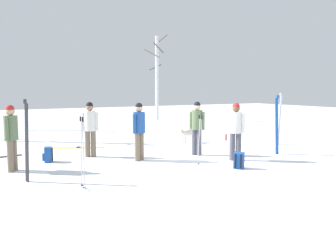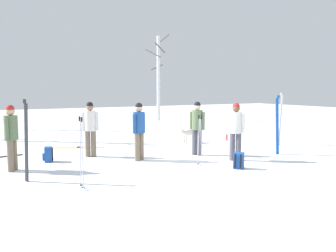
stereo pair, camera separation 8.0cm
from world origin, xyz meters
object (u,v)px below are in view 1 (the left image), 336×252
Objects in this scene: person_2 at (139,128)px; ski_pair_planted_1 at (280,119)px; person_1 at (236,128)px; ski_pair_planted_2 at (27,141)px; backpack_1 at (239,161)px; ski_poles_0 at (82,151)px; birch_tree_3 at (157,76)px; water_bottle_1 at (226,137)px; dog at (188,133)px; backpack_0 at (48,155)px; person_3 at (197,125)px; person_0 at (11,134)px; ski_pair_planted_0 at (277,125)px; ski_poles_1 at (200,140)px; person_4 at (90,126)px; water_bottle_0 at (336,155)px; ski_pair_lying_0 at (77,148)px.

ski_pair_planted_1 is at bearing 1.66° from person_2.
ski_pair_planted_2 is (-5.71, 0.36, -0.04)m from person_1.
ski_poles_0 is at bearing 179.11° from backpack_1.
birch_tree_3 is at bearing 52.30° from ski_pair_planted_2.
ski_pair_planted_2 reaches higher than person_2.
water_bottle_1 is 9.91m from birch_tree_3.
ski_poles_0 reaches higher than dog.
ski_pair_planted_2 is at bearing -153.33° from dog.
person_1 reaches higher than backpack_0.
person_3 is at bearing -143.57° from water_bottle_1.
person_0 is 7.88m from ski_pair_planted_0.
birch_tree_3 is at bearing 80.89° from ski_pair_planted_0.
ski_poles_1 is 5.15m from water_bottle_1.
ski_pair_planted_1 is at bearing -34.31° from dog.
person_4 is 0.87× the size of ski_pair_planted_1.
person_3 is at bearing 59.64° from ski_poles_1.
person_3 is (5.38, -0.44, 0.00)m from person_0.
ski_pair_planted_1 reaches higher than person_1.
person_2 is at bearing 17.21° from ski_pair_planted_2.
ski_pair_planted_2 is 5.31m from backpack_1.
water_bottle_0 is at bearing -13.24° from ski_poles_1.
birch_tree_3 is at bearing 48.48° from person_0.
ski_poles_0 is (1.16, -2.50, -0.16)m from person_0.
backpack_0 is at bearing 142.72° from backpack_1.
person_0 is 7.12× the size of water_bottle_0.
ski_poles_0 is 3.40m from ski_poles_1.
dog is 6.99m from ski_pair_planted_2.
person_1 is at bearing 156.42° from water_bottle_0.
ski_pair_planted_0 is 7.52m from ski_pair_planted_2.
birch_tree_3 reaches higher than backpack_0.
dog is at bearing 11.20° from backpack_0.
person_0 is at bearing -130.70° from ski_pair_lying_0.
water_bottle_1 is (7.18, 0.89, -0.09)m from backpack_0.
person_2 is at bearing 164.16° from ski_pair_planted_0.
birch_tree_3 is at bearing 73.26° from person_1.
person_2 is at bearing 151.62° from person_1.
ski_pair_lying_0 is 5.18m from ski_poles_1.
backpack_0 is at bearing 92.92° from ski_poles_0.
person_1 is 4.84m from ski_poles_0.
person_2 is 1.91× the size of dog.
person_2 and person_3 have the same top height.
ski_pair_planted_1 is 0.35× the size of birch_tree_3.
ski_poles_1 is at bearing -8.08° from ski_pair_planted_2.
person_4 is (-3.07, 1.35, 0.00)m from person_3.
backpack_0 is at bearing 156.44° from person_2.
dog is 0.47× the size of ski_pair_planted_0.
backpack_1 is (3.00, -5.28, 0.20)m from ski_pair_lying_0.
ski_pair_planted_2 is at bearing 178.24° from ski_pair_planted_0.
person_0 is 9.32m from ski_pair_planted_1.
ski_pair_planted_0 is 4.35× the size of backpack_1.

